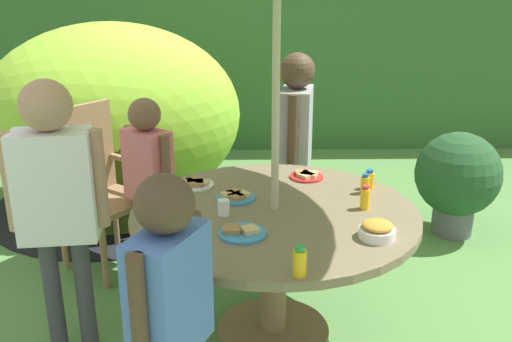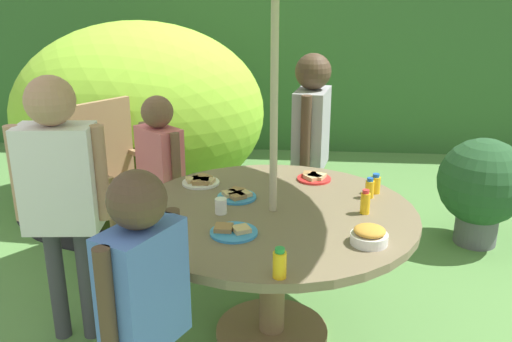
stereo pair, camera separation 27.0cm
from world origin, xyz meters
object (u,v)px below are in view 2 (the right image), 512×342
at_px(child_in_blue_shirt, 143,287).
at_px(plate_mid_left, 237,195).
at_px(garden_table, 273,234).
at_px(juice_bottle_near_right, 280,264).
at_px(snack_bowl, 369,235).
at_px(cup_near, 221,206).
at_px(child_in_grey_shirt, 311,129).
at_px(juice_bottle_far_left, 376,184).
at_px(juice_bottle_center_front, 365,202).
at_px(juice_bottle_far_right, 370,188).
at_px(child_in_white_shirt, 59,179).
at_px(plate_mid_right, 201,181).
at_px(plate_back_edge, 314,177).
at_px(dome_tent, 140,115).
at_px(child_in_pink_shirt, 160,162).
at_px(potted_plant, 482,185).
at_px(wooden_chair, 113,175).
at_px(plate_near_left, 233,231).

relative_size(child_in_blue_shirt, plate_mid_left, 5.92).
bearing_deg(garden_table, juice_bottle_near_right, -84.46).
distance_m(snack_bowl, cup_near, 0.71).
xyz_separation_m(child_in_grey_shirt, juice_bottle_far_left, (0.33, -0.71, -0.10)).
xyz_separation_m(juice_bottle_far_left, juice_bottle_center_front, (-0.08, -0.27, 0.01)).
bearing_deg(juice_bottle_far_right, cup_near, -159.59).
xyz_separation_m(snack_bowl, plate_mid_left, (-0.61, 0.46, -0.02)).
distance_m(child_in_white_shirt, plate_mid_right, 0.74).
relative_size(snack_bowl, plate_mid_left, 0.80).
bearing_deg(plate_back_edge, snack_bowl, -73.80).
bearing_deg(juice_bottle_center_front, snack_bowl, -92.17).
distance_m(dome_tent, child_in_pink_shirt, 1.23).
relative_size(garden_table, juice_bottle_near_right, 11.45).
distance_m(juice_bottle_near_right, juice_bottle_far_left, 1.01).
relative_size(garden_table, plate_mid_right, 6.87).
xyz_separation_m(potted_plant, juice_bottle_center_front, (-0.91, -1.17, 0.32)).
xyz_separation_m(garden_table, wooden_chair, (-1.07, 0.80, -0.01)).
relative_size(child_in_grey_shirt, cup_near, 17.65).
relative_size(child_in_grey_shirt, snack_bowl, 8.36).
bearing_deg(plate_mid_right, plate_mid_left, -40.95).
xyz_separation_m(child_in_pink_shirt, child_in_white_shirt, (-0.28, -0.74, 0.15)).
relative_size(child_in_white_shirt, juice_bottle_far_right, 12.76).
height_order(garden_table, plate_mid_right, plate_mid_right).
height_order(potted_plant, juice_bottle_near_right, juice_bottle_near_right).
bearing_deg(potted_plant, dome_tent, 166.50).
xyz_separation_m(child_in_pink_shirt, plate_back_edge, (0.91, -0.19, 0.00)).
distance_m(dome_tent, juice_bottle_far_right, 2.27).
bearing_deg(plate_mid_left, dome_tent, 120.63).
distance_m(potted_plant, plate_mid_right, 1.97).
distance_m(plate_back_edge, plate_mid_right, 0.62).
bearing_deg(child_in_blue_shirt, child_in_pink_shirt, 37.49).
bearing_deg(plate_back_edge, child_in_white_shirt, -155.46).
distance_m(potted_plant, child_in_white_shirt, 2.70).
height_order(wooden_chair, juice_bottle_far_left, wooden_chair).
bearing_deg(potted_plant, plate_mid_left, -145.88).
height_order(plate_near_left, cup_near, cup_near).
xyz_separation_m(child_in_white_shirt, plate_back_edge, (1.19, 0.55, -0.15)).
bearing_deg(juice_bottle_far_right, garden_table, -156.57).
relative_size(dome_tent, snack_bowl, 15.06).
height_order(dome_tent, juice_bottle_near_right, dome_tent).
bearing_deg(dome_tent, plate_near_left, -75.26).
relative_size(juice_bottle_far_left, cup_near, 1.40).
distance_m(snack_bowl, juice_bottle_far_left, 0.60).
distance_m(child_in_grey_shirt, juice_bottle_far_right, 0.84).
distance_m(child_in_pink_shirt, juice_bottle_near_right, 1.49).
bearing_deg(child_in_white_shirt, wooden_chair, 88.96).
bearing_deg(juice_bottle_near_right, plate_mid_right, 116.06).
height_order(juice_bottle_near_right, juice_bottle_far_left, juice_bottle_near_right).
relative_size(child_in_grey_shirt, child_in_pink_shirt, 1.19).
bearing_deg(dome_tent, juice_bottle_far_right, -55.19).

